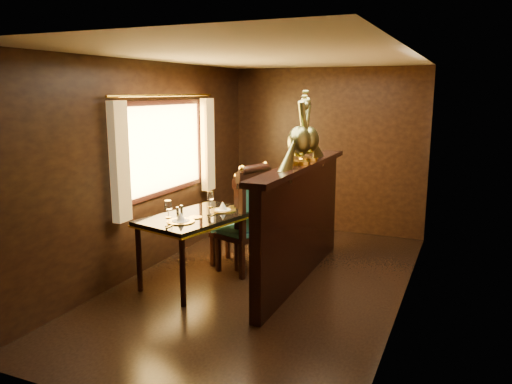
% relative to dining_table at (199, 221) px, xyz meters
% --- Properties ---
extents(ground, '(5.00, 5.00, 0.00)m').
position_rel_dining_table_xyz_m(ground, '(0.71, 0.22, -0.71)').
color(ground, black).
rests_on(ground, ground).
extents(room_shell, '(3.04, 5.04, 2.52)m').
position_rel_dining_table_xyz_m(room_shell, '(0.62, 0.24, 0.87)').
color(room_shell, black).
rests_on(room_shell, ground).
extents(partition, '(0.26, 2.70, 1.36)m').
position_rel_dining_table_xyz_m(partition, '(1.03, 0.52, 0.00)').
color(partition, black).
rests_on(partition, ground).
extents(dining_table, '(1.09, 1.48, 0.98)m').
position_rel_dining_table_xyz_m(dining_table, '(0.00, 0.00, 0.00)').
color(dining_table, black).
rests_on(dining_table, ground).
extents(chair_left, '(0.47, 0.49, 1.21)m').
position_rel_dining_table_xyz_m(chair_left, '(0.20, 0.66, -0.08)').
color(chair_left, black).
rests_on(chair_left, ground).
extents(chair_right, '(0.61, 0.63, 1.34)m').
position_rel_dining_table_xyz_m(chair_right, '(0.41, 0.46, -0.01)').
color(chair_right, black).
rests_on(chair_right, ground).
extents(peacock_left, '(0.25, 0.67, 0.80)m').
position_rel_dining_table_xyz_m(peacock_left, '(1.03, 0.42, 1.05)').
color(peacock_left, '#184938').
rests_on(peacock_left, partition).
extents(peacock_right, '(0.24, 0.63, 0.75)m').
position_rel_dining_table_xyz_m(peacock_right, '(1.03, 0.76, 1.02)').
color(peacock_right, '#184938').
rests_on(peacock_right, partition).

